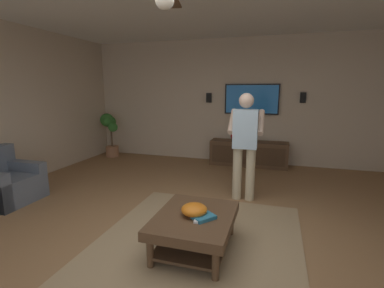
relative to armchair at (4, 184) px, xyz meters
The scene contains 16 objects.
ground_plane 3.05m from the armchair, 95.87° to the right, with size 9.04×9.04×0.00m, color olive.
wall_back_tv 4.77m from the armchair, 40.79° to the right, with size 0.10×7.27×2.82m, color #C6B299.
area_rug 3.17m from the armchair, 93.87° to the right, with size 2.41×2.25×0.01m, color #9E8460.
armchair is the anchor object (origin of this frame).
coffee_table 3.18m from the armchair, 97.48° to the right, with size 1.00×0.80×0.40m.
media_console 4.61m from the armchair, 46.52° to the right, with size 0.45×1.70×0.55m.
tv 4.93m from the armchair, 44.43° to the right, with size 0.05×1.20×0.68m.
person_standing 3.72m from the armchair, 71.36° to the right, with size 0.54×0.54×1.64m.
potted_plant_tall 3.01m from the armchair, ahead, with size 0.42×0.48×1.10m.
bowl 3.18m from the armchair, 97.60° to the right, with size 0.27×0.27×0.12m, color orange.
remote_white 3.25m from the armchair, 99.33° to the right, with size 0.15×0.04×0.02m, color white.
remote_black 3.08m from the armchair, 94.73° to the right, with size 0.15×0.04×0.02m, color black.
book 3.30m from the armchair, 98.24° to the right, with size 0.22×0.16×0.04m, color teal.
vase_round 4.41m from the armchair, 43.85° to the right, with size 0.22×0.22×0.22m, color red.
wall_speaker_left 5.73m from the armchair, 52.23° to the right, with size 0.06×0.12×0.22m, color black.
wall_speaker_right 4.33m from the armchair, 34.51° to the right, with size 0.06×0.12×0.22m, color black.
Camera 1 is at (-2.71, -0.89, 1.70)m, focal length 26.06 mm.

